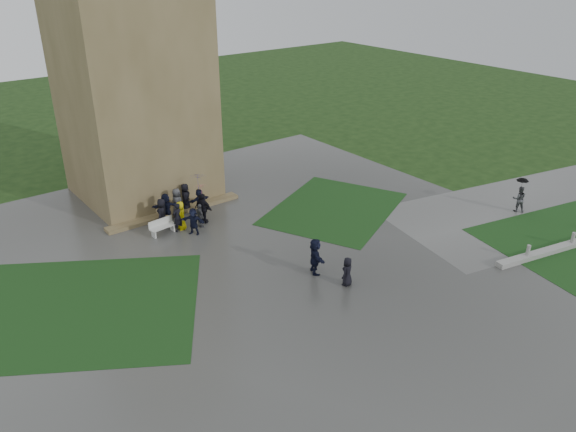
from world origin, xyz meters
TOP-DOWN VIEW (x-y plane):
  - ground at (0.00, 0.00)m, footprint 120.00×120.00m
  - plaza at (0.00, 2.00)m, footprint 34.00×34.00m
  - lawn_inset_left at (-8.50, 4.00)m, footprint 14.10×13.46m
  - lawn_inset_right at (8.50, 5.00)m, footprint 11.12×10.15m
  - tower at (0.00, 15.00)m, footprint 8.00×8.00m
  - tower_plinth at (0.00, 10.60)m, footprint 9.00×0.80m
  - bench at (-1.88, 8.52)m, footprint 1.62×0.65m
  - visitor_cluster at (0.15, 9.07)m, footprint 4.07×4.55m
  - pedestrian_mid at (2.35, -0.34)m, footprint 1.36×1.91m
  - pedestrian_near at (2.86, -2.21)m, footprint 0.86×0.71m
  - pedestrian_path at (17.52, -2.45)m, footprint 0.91×0.92m

SIDE VIEW (x-z plane):
  - ground at x=0.00m, z-range 0.00..0.00m
  - plaza at x=0.00m, z-range 0.00..0.02m
  - lawn_inset_left at x=-8.50m, z-range 0.02..0.03m
  - lawn_inset_right at x=8.50m, z-range 0.02..0.03m
  - tower_plinth at x=0.00m, z-range 0.02..0.24m
  - bench at x=-1.88m, z-range 0.03..0.95m
  - pedestrian_near at x=2.86m, z-range 0.02..1.53m
  - pedestrian_mid at x=2.35m, z-range 0.02..1.97m
  - visitor_cluster at x=0.15m, z-range -0.24..2.40m
  - pedestrian_path at x=17.52m, z-range 0.10..2.39m
  - tower at x=0.00m, z-range 0.00..18.00m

